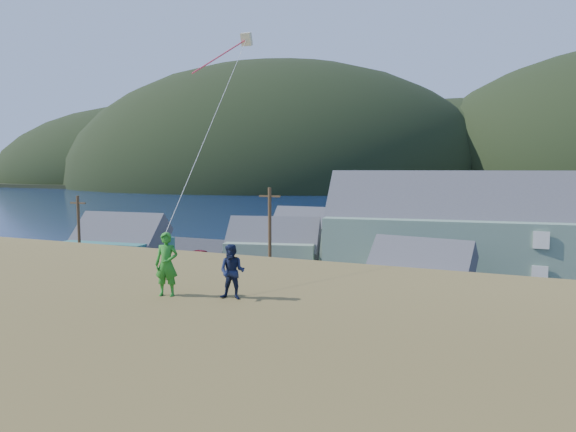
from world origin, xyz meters
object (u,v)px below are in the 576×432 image
object	(u,v)px
shed_teal	(119,246)
kite_flyer_green	(167,264)
lodge	(526,233)
kite_flyer_navy	(232,272)
wharf	(370,241)
shed_palegreen_far	(315,234)
shed_palegreen_near	(273,247)
shed_white	(420,274)

from	to	relation	value
shed_teal	kite_flyer_green	size ratio (longest dim) A/B	5.76
lodge	kite_flyer_navy	xyz separation A→B (m)	(-8.22, -38.92, 3.09)
wharf	shed_palegreen_far	size ratio (longest dim) A/B	2.42
lodge	kite_flyer_navy	bearing A→B (deg)	-109.12
shed_palegreen_near	shed_teal	bearing A→B (deg)	-168.60
kite_flyer_navy	shed_palegreen_near	bearing A→B (deg)	103.38
lodge	shed_white	size ratio (longest dim) A/B	4.31
lodge	shed_teal	size ratio (longest dim) A/B	3.67
lodge	shed_palegreen_far	xyz separation A→B (m)	(-22.91, 7.37, -2.08)
shed_palegreen_far	kite_flyer_navy	bearing A→B (deg)	-72.77
shed_teal	shed_palegreen_near	distance (m)	15.68
shed_white	shed_palegreen_far	size ratio (longest dim) A/B	0.79
shed_palegreen_near	lodge	bearing A→B (deg)	-4.95
lodge	shed_palegreen_near	world-z (taller)	lodge
wharf	lodge	bearing A→B (deg)	-45.88
lodge	shed_palegreen_far	size ratio (longest dim) A/B	3.42
shed_teal	shed_white	size ratio (longest dim) A/B	1.17
lodge	shed_palegreen_near	distance (m)	23.86
shed_white	shed_palegreen_far	xyz separation A→B (m)	(-15.21, 17.70, 0.34)
shed_white	kite_flyer_navy	xyz separation A→B (m)	(-0.53, -28.58, 5.52)
shed_teal	wharf	bearing A→B (deg)	52.77
shed_teal	kite_flyer_green	xyz separation A→B (m)	(27.73, -29.32, 5.29)
shed_palegreen_far	shed_white	bearing A→B (deg)	-49.70
shed_palegreen_far	kite_flyer_navy	xyz separation A→B (m)	(14.69, -46.28, 5.17)
shed_palegreen_near	kite_flyer_green	xyz separation A→B (m)	(13.49, -35.87, 5.48)
shed_palegreen_near	shed_white	distance (m)	17.25
lodge	kite_flyer_navy	world-z (taller)	lodge
wharf	lodge	world-z (taller)	lodge
shed_palegreen_near	kite_flyer_navy	distance (m)	39.00
wharf	shed_palegreen_far	world-z (taller)	shed_palegreen_far
shed_teal	shed_white	bearing A→B (deg)	-6.07
shed_palegreen_far	kite_flyer_green	bearing A→B (deg)	-74.94
shed_palegreen_near	shed_palegreen_far	size ratio (longest dim) A/B	0.98
wharf	shed_teal	bearing A→B (deg)	-121.81
shed_teal	shed_white	world-z (taller)	shed_teal
wharf	shed_palegreen_near	world-z (taller)	shed_palegreen_near
shed_teal	shed_palegreen_far	bearing A→B (deg)	44.04
wharf	shed_palegreen_far	distance (m)	13.21
shed_teal	kite_flyer_green	bearing A→B (deg)	-52.01
kite_flyer_navy	kite_flyer_green	bearing A→B (deg)	-177.40
shed_palegreen_near	shed_palegreen_far	xyz separation A→B (m)	(0.60, 10.81, 0.17)
shed_white	lodge	bearing A→B (deg)	61.75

